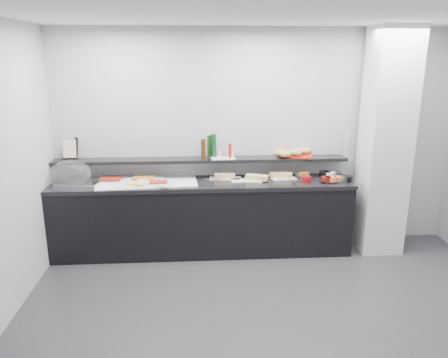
{
  "coord_description": "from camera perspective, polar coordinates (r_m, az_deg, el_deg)",
  "views": [
    {
      "loc": [
        -0.76,
        -3.36,
        2.35
      ],
      "look_at": [
        -0.45,
        1.45,
        1.0
      ],
      "focal_mm": 35.0,
      "sensor_mm": 36.0,
      "label": 1
    }
  ],
  "objects": [
    {
      "name": "bread_roll_se",
      "position": [
        5.48,
        9.2,
        3.45
      ],
      "size": [
        0.15,
        0.12,
        0.08
      ],
      "primitive_type": "ellipsoid",
      "rotation": [
        0.0,
        0.0,
        -0.3
      ],
      "color": "tan",
      "rests_on": "bread_tray"
    },
    {
      "name": "bowl_glass_salmon",
      "position": [
        5.4,
        15.01,
        -0.08
      ],
      "size": [
        0.19,
        0.19,
        0.07
      ],
      "primitive_type": "cylinder",
      "rotation": [
        0.0,
        0.0,
        -0.35
      ],
      "color": "white",
      "rests_on": "counter_top"
    },
    {
      "name": "bowl_red_jam",
      "position": [
        5.32,
        10.66,
        -0.04
      ],
      "size": [
        0.14,
        0.14,
        0.07
      ],
      "primitive_type": "cylinder",
      "rotation": [
        0.0,
        0.0,
        -0.29
      ],
      "color": "maroon",
      "rests_on": "counter_top"
    },
    {
      "name": "food_salmon",
      "position": [
        5.4,
        -10.42,
        0.26
      ],
      "size": [
        0.27,
        0.19,
        0.02
      ],
      "primitive_type": "cube",
      "rotation": [
        0.0,
        0.0,
        -0.13
      ],
      "color": "orange",
      "rests_on": "platter_salmon"
    },
    {
      "name": "food_cheese",
      "position": [
        5.14,
        -11.56,
        -0.58
      ],
      "size": [
        0.23,
        0.19,
        0.02
      ],
      "primitive_type": "cube",
      "rotation": [
        0.0,
        0.0,
        -0.41
      ],
      "color": "#F1D35D",
      "rests_on": "platter_cheese"
    },
    {
      "name": "fill_black_jam",
      "position": [
        5.58,
        13.35,
        0.67
      ],
      "size": [
        0.11,
        0.11,
        0.05
      ],
      "primitive_type": "cylinder",
      "rotation": [
        0.0,
        0.0,
        0.17
      ],
      "color": "#4F0E0B",
      "rests_on": "bowl_black_jam"
    },
    {
      "name": "sandwich_plate_right",
      "position": [
        5.41,
        7.8,
        0.04
      ],
      "size": [
        0.32,
        0.18,
        0.01
      ],
      "primitive_type": "cube",
      "rotation": [
        0.0,
        0.0,
        0.19
      ],
      "color": "silver",
      "rests_on": "counter_top"
    },
    {
      "name": "ceiling",
      "position": [
        3.46,
        9.7,
        21.27
      ],
      "size": [
        5.0,
        5.0,
        0.0
      ],
      "primitive_type": "plane",
      "color": "white",
      "rests_on": "back_wall"
    },
    {
      "name": "sandwich_food_left",
      "position": [
        5.35,
        0.07,
        0.44
      ],
      "size": [
        0.25,
        0.12,
        0.06
      ],
      "primitive_type": "cube",
      "rotation": [
        0.0,
        0.0,
        0.1
      ],
      "color": "tan",
      "rests_on": "sandwich_plate_left"
    },
    {
      "name": "bottle_hot",
      "position": [
        5.31,
        0.78,
        3.72
      ],
      "size": [
        0.05,
        0.05,
        0.18
      ],
      "primitive_type": "cylinder",
      "rotation": [
        0.0,
        0.0,
        -0.33
      ],
      "color": "#B6180D",
      "rests_on": "condiment_tray"
    },
    {
      "name": "bottle_green_a",
      "position": [
        5.39,
        -1.9,
        4.33
      ],
      "size": [
        0.06,
        0.06,
        0.26
      ],
      "primitive_type": "cylinder",
      "rotation": [
        0.0,
        0.0,
        -0.1
      ],
      "color": "#10370F",
      "rests_on": "condiment_tray"
    },
    {
      "name": "counter_top",
      "position": [
        5.27,
        -2.89,
        -0.63
      ],
      "size": [
        3.62,
        0.62,
        0.05
      ],
      "primitive_type": "cube",
      "color": "black",
      "rests_on": "buffet_cabinet"
    },
    {
      "name": "fill_black_fruit",
      "position": [
        5.39,
        14.57,
        0.06
      ],
      "size": [
        0.09,
        0.09,
        0.05
      ],
      "primitive_type": "cylinder",
      "rotation": [
        0.0,
        0.0,
        0.04
      ],
      "color": "orange",
      "rests_on": "bowl_black_fruit"
    },
    {
      "name": "platter_cheese",
      "position": [
        5.18,
        -12.61,
        -0.74
      ],
      "size": [
        0.31,
        0.21,
        0.01
      ],
      "primitive_type": "cube",
      "rotation": [
        0.0,
        0.0,
        0.04
      ],
      "color": "white",
      "rests_on": "linen_runner"
    },
    {
      "name": "bread_roll_midw",
      "position": [
        5.43,
        7.24,
        3.41
      ],
      "size": [
        0.18,
        0.15,
        0.08
      ],
      "primitive_type": "ellipsoid",
      "rotation": [
        0.0,
        0.0,
        0.42
      ],
      "color": "#B58545",
      "rests_on": "bread_tray"
    },
    {
      "name": "fill_glass_salmon",
      "position": [
        5.36,
        13.79,
        0.03
      ],
      "size": [
        0.17,
        0.17,
        0.05
      ],
      "primitive_type": "cylinder",
      "rotation": [
        0.0,
        0.0,
        0.3
      ],
      "color": "#E95B39",
      "rests_on": "bowl_glass_salmon"
    },
    {
      "name": "carafe",
      "position": [
        5.64,
        15.59,
        4.34
      ],
      "size": [
        0.12,
        0.12,
        0.3
      ],
      "primitive_type": "cylinder",
      "rotation": [
        0.0,
        0.0,
        0.25
      ],
      "color": "white",
      "rests_on": "wall_shelf"
    },
    {
      "name": "print_art",
      "position": [
        5.6,
        -19.54,
        3.74
      ],
      "size": [
        0.16,
        0.05,
        0.22
      ],
      "primitive_type": "cube",
      "rotation": [
        -0.21,
        0.0,
        0.02
      ],
      "color": "#D2AE98",
      "rests_on": "framed_print"
    },
    {
      "name": "bread_roll_n",
      "position": [
        5.55,
        7.6,
        3.68
      ],
      "size": [
        0.15,
        0.12,
        0.08
      ],
      "primitive_type": "ellipsoid",
      "rotation": [
        0.0,
        0.0,
        -0.33
      ],
      "color": "#B17543",
      "rests_on": "bread_tray"
    },
    {
      "name": "tongs_mid",
      "position": [
        5.17,
        2.18,
        -0.41
      ],
      "size": [
        0.16,
        0.03,
        0.01
      ],
      "primitive_type": "cylinder",
      "rotation": [
        0.0,
        1.57,
        0.12
      ],
      "color": "#A9ACB0",
      "rests_on": "sandwich_plate_mid"
    },
    {
      "name": "shaker_salt",
      "position": [
        5.4,
        -0.59,
        3.32
      ],
      "size": [
        0.05,
        0.05,
        0.07
      ],
      "primitive_type": "cylinder",
      "rotation": [
        0.0,
        0.0,
        0.38
      ],
      "color": "silver",
      "rests_on": "condiment_tray"
    },
    {
      "name": "tongs_left",
      "position": [
        5.33,
        -1.87,
        0.06
      ],
      "size": [
        0.13,
        0.1,
        0.01
      ],
      "primitive_type": "cylinder",
      "rotation": [
        0.0,
        1.57,
        0.63
      ],
      "color": "#B4B6BC",
      "rests_on": "sandwich_plate_left"
    },
    {
      "name": "bottle_green_b",
      "position": [
        5.37,
        -1.37,
        4.39
      ],
      "size": [
        0.07,
        0.07,
        0.28
      ],
      "primitive_type": "cylinder",
      "rotation": [
        0.0,
        0.0,
        0.04
      ],
      "color": "#0F371A",
      "rests_on": "condiment_tray"
    },
    {
      "name": "linen_runner",
      "position": [
        5.29,
        -9.96,
        -0.4
      ],
      "size": [
        1.2,
        0.64,
        0.01
      ],
      "primitive_type": "cube",
      "rotation": [
        0.0,
        0.0,
        0.08
      ],
      "color": "silver",
      "rests_on": "counter_top"
    },
    {
      "name": "bread_roll_ne",
      "position": [
        5.6,
        10.63,
        3.65
      ],
      "size": [
        0.16,
        0.12,
        0.08
      ],
      "primitive_type": "ellipsoid",
      "rotation": [
        0.0,
        0.0,
        -0.14
      ],
      "color": "tan",
      "rests_on": "bread_tray"
    },
    {
      "name": "sandwich_plate_mid",
      "position": [
        5.28,
        2.95,
        -0.21
      ],
      "size": [
        0.37,
        0.17,
        0.01
      ],
      "primitive_type": "cube",
      "rotation": [
        0.0,
        0.0,
        -0.05
      ],
      "color": "white",
      "rests_on": "counter_top"
    },
    {
      "name": "framed_print",
      "position": [
        5.68,
        -19.45,
        3.9
      ],
      "size": [
        0.22,
        0.13,
        0.26
      ],
      "primitive_type": "cube",
      "rotation": [
        -0.21,
        0.0,
        -0.31
      ],
      "color": "black",
      "rests_on": "wall_shelf"
    },
    {
      "name": "bowl_glass_cream",
      "position": [
        5.64,
        14.07,
        0.64
      ],
      "size": [
        0.25,
        0.25,
        0.07
      ],
      "primitive_type": "cylinder",
      "rotation": [
        0.0,
        0.0,
        -0.33
      ],
      "color": "white",
      "rests_on": "counter_top"
    },
    {
      "name": "sandwich_plate_left",
      "position": [
        5.38,
        0.15,
        0.1
      ],
      "size": [
        0.4,
        0.22,
        0.01
      ],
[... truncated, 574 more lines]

